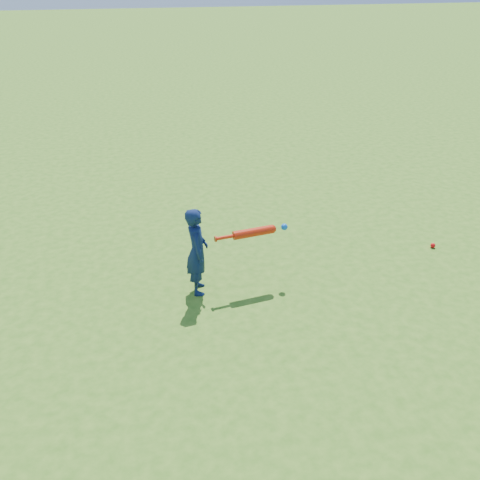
# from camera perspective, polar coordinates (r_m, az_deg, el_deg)

# --- Properties ---
(ground) EXTENTS (80.00, 80.00, 0.00)m
(ground) POSITION_cam_1_polar(r_m,az_deg,el_deg) (5.81, -9.87, -7.43)
(ground) COLOR #386818
(ground) RESTS_ON ground
(child) EXTENTS (0.27, 0.39, 1.01)m
(child) POSITION_cam_1_polar(r_m,az_deg,el_deg) (5.81, -4.61, -1.20)
(child) COLOR #0E1B43
(child) RESTS_ON ground
(ground_ball_red) EXTENTS (0.06, 0.06, 0.06)m
(ground_ball_red) POSITION_cam_1_polar(r_m,az_deg,el_deg) (7.34, 19.88, -0.55)
(ground_ball_red) COLOR red
(ground_ball_red) RESTS_ON ground
(bat_swing) EXTENTS (0.86, 0.20, 0.10)m
(bat_swing) POSITION_cam_1_polar(r_m,az_deg,el_deg) (5.90, 1.74, 0.88)
(bat_swing) COLOR red
(bat_swing) RESTS_ON ground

